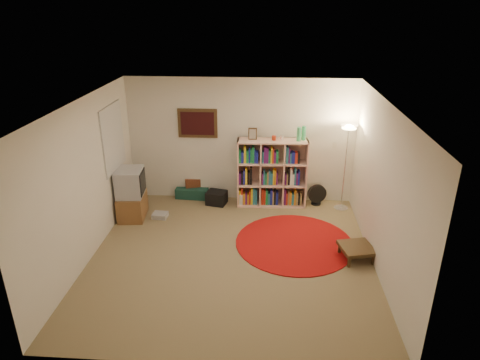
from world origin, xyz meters
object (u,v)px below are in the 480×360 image
object	(u,v)px
floor_fan	(317,195)
bookshelf	(271,174)
floor_lamp	(348,140)
tv_stand	(131,194)
side_table	(357,248)
suitcase	(193,191)

from	to	relation	value
floor_fan	bookshelf	bearing A→B (deg)	169.48
floor_lamp	tv_stand	bearing A→B (deg)	-171.21
floor_lamp	floor_fan	size ratio (longest dim) A/B	3.99
side_table	floor_lamp	bearing A→B (deg)	89.01
suitcase	side_table	world-z (taller)	side_table
suitcase	bookshelf	bearing A→B (deg)	-5.97
bookshelf	floor_fan	world-z (taller)	bookshelf
tv_stand	side_table	bearing A→B (deg)	-21.72
floor_fan	suitcase	world-z (taller)	floor_fan
floor_lamp	side_table	xyz separation A→B (m)	(-0.03, -1.80, -1.24)
bookshelf	side_table	world-z (taller)	bookshelf
floor_fan	suitcase	distance (m)	2.58
bookshelf	floor_lamp	bearing A→B (deg)	-7.07
bookshelf	suitcase	size ratio (longest dim) A/B	2.34
tv_stand	side_table	world-z (taller)	tv_stand
floor_lamp	suitcase	bearing A→B (deg)	172.59
floor_fan	suitcase	xyz separation A→B (m)	(-2.56, 0.23, -0.11)
floor_fan	side_table	world-z (taller)	floor_fan
floor_lamp	floor_fan	world-z (taller)	floor_lamp
floor_lamp	side_table	bearing A→B (deg)	-90.99
suitcase	side_table	distance (m)	3.72
suitcase	tv_stand	bearing A→B (deg)	-130.37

